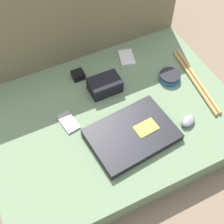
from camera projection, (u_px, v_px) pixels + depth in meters
ground_plane at (112, 129)px, 1.40m from camera, size 8.00×8.00×0.00m
couch_seat at (112, 122)px, 1.36m from camera, size 1.06×0.75×0.11m
couch_backrest at (67, 19)px, 1.43m from camera, size 1.06×0.20×0.54m
laptop at (132, 134)px, 1.24m from camera, size 0.36×0.27×0.03m
computer_mouse at (188, 121)px, 1.28m from camera, size 0.08×0.07×0.03m
speaker_puck at (170, 77)px, 1.42m from camera, size 0.10×0.10×0.03m
phone_silver at (127, 58)px, 1.50m from camera, size 0.09×0.12×0.01m
phone_black at (68, 122)px, 1.29m from camera, size 0.07×0.11×0.01m
camera_pouch at (105, 85)px, 1.37m from camera, size 0.14×0.09×0.06m
charger_brick at (78, 75)px, 1.42m from camera, size 0.05×0.05×0.03m
drumstick_pair at (196, 80)px, 1.41m from camera, size 0.08×0.40×0.02m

